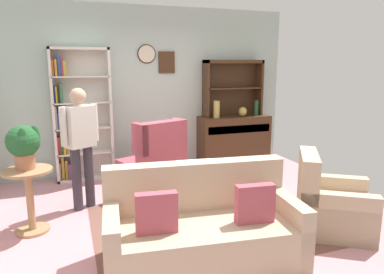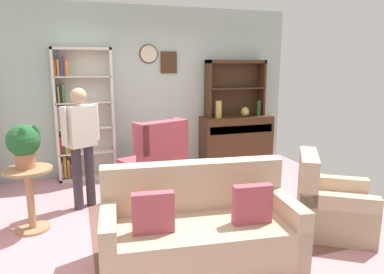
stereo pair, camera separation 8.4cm
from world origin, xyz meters
name	(u,v)px [view 1 (the left image)]	position (x,y,z in m)	size (l,w,h in m)	color
ground_plane	(190,216)	(0.00, 0.00, -0.01)	(5.40, 4.60, 0.02)	#C68C93
wall_back	(150,90)	(0.00, 2.13, 1.41)	(5.00, 0.09, 2.80)	#ADC1B7
area_rug	(214,222)	(0.20, -0.30, 0.00)	(2.78, 2.00, 0.01)	brown
bookshelf	(78,117)	(-1.21, 1.95, 1.03)	(0.90, 0.30, 2.10)	silver
sideboard	(234,138)	(1.50, 1.86, 0.51)	(1.30, 0.45, 0.92)	#422816
sideboard_hutch	(233,80)	(1.50, 1.97, 1.56)	(1.10, 0.26, 1.00)	#422816
vase_tall	(217,109)	(1.11, 1.78, 1.07)	(0.11, 0.11, 0.30)	tan
vase_round	(243,112)	(1.63, 1.79, 1.01)	(0.15, 0.15, 0.17)	tan
bottle_wine	(256,108)	(1.89, 1.77, 1.06)	(0.07, 0.07, 0.28)	#194223
couch_floral	(202,230)	(-0.22, -1.01, 0.31)	(1.88, 1.04, 0.90)	#C6AD8E
armchair_floral	(330,206)	(1.36, -0.90, 0.29)	(1.06, 1.06, 0.88)	#C6AD8E
wingback_chair	(154,164)	(-0.18, 1.10, 0.38)	(1.02, 1.03, 1.05)	#B74C5B
plant_stand	(29,194)	(-1.81, 0.18, 0.44)	(0.52, 0.52, 0.72)	#A87F56
potted_plant_large	(24,144)	(-1.82, 0.20, 1.01)	(0.35, 0.35, 0.49)	#AD6B4C
person_reading	(81,140)	(-1.22, 0.68, 0.91)	(0.49, 0.34, 1.56)	#38333D
coffee_table	(166,193)	(-0.32, -0.07, 0.35)	(0.80, 0.50, 0.42)	#422816
book_stack	(163,186)	(-0.37, -0.11, 0.46)	(0.22, 0.14, 0.07)	#723F7F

